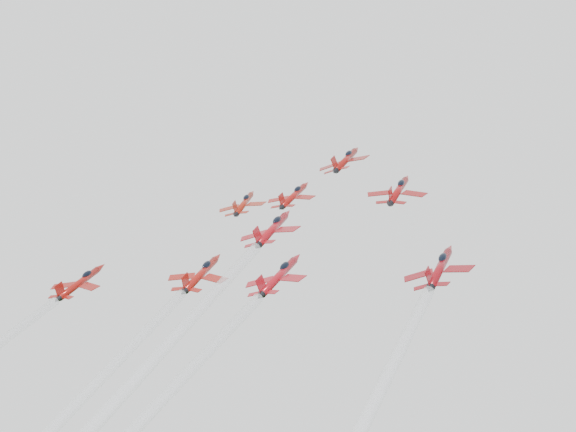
% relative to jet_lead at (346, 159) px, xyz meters
% --- Properties ---
extents(jet_lead, '(10.10, 12.66, 8.94)m').
position_rel_jet_lead_xyz_m(jet_lead, '(0.00, 0.00, 0.00)').
color(jet_lead, maroon).
extents(jet_row2_left, '(8.54, 10.71, 7.56)m').
position_rel_jet_lead_xyz_m(jet_row2_left, '(-13.00, -14.84, -10.02)').
color(jet_row2_left, '#A01F0F').
extents(jet_row2_center, '(8.70, 10.90, 7.70)m').
position_rel_jet_lead_xyz_m(jet_row2_center, '(-4.23, -13.74, -9.28)').
color(jet_row2_center, '#A1130F').
extents(jet_row2_right, '(9.39, 11.77, 8.31)m').
position_rel_jet_lead_xyz_m(jet_row2_right, '(14.57, -16.09, -10.85)').
color(jet_row2_right, maroon).
extents(jet_center, '(10.10, 91.78, 62.48)m').
position_rel_jet_lead_xyz_m(jet_center, '(-2.40, -66.06, -44.62)').
color(jet_center, '#AA1017').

